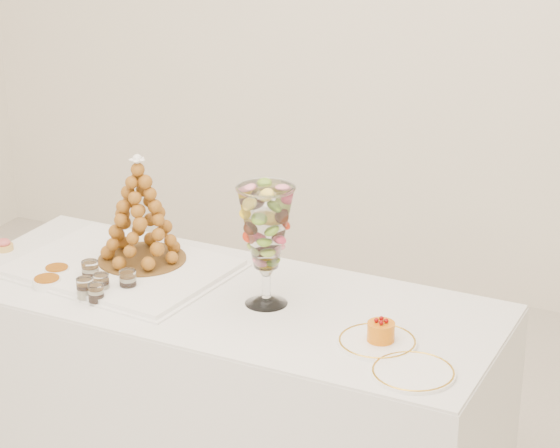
% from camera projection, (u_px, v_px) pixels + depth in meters
% --- Properties ---
extents(buffet_table, '(1.81, 0.78, 0.68)m').
position_uv_depth(buffet_table, '(223.00, 389.00, 3.56)').
color(buffet_table, white).
rests_on(buffet_table, ground).
extents(lace_tray, '(0.73, 0.58, 0.02)m').
position_uv_depth(lace_tray, '(122.00, 268.00, 3.61)').
color(lace_tray, white).
rests_on(lace_tray, buffet_table).
extents(macaron_vase, '(0.17, 0.17, 0.38)m').
position_uv_depth(macaron_vase, '(266.00, 229.00, 3.30)').
color(macaron_vase, white).
rests_on(macaron_vase, buffet_table).
extents(cake_plate, '(0.23, 0.23, 0.01)m').
position_uv_depth(cake_plate, '(377.00, 342.00, 3.13)').
color(cake_plate, white).
rests_on(cake_plate, buffet_table).
extents(spare_plate, '(0.23, 0.23, 0.01)m').
position_uv_depth(spare_plate, '(413.00, 372.00, 2.97)').
color(spare_plate, white).
rests_on(spare_plate, buffet_table).
extents(pink_tart, '(0.07, 0.07, 0.04)m').
position_uv_depth(pink_tart, '(4.00, 245.00, 3.78)').
color(pink_tart, tan).
rests_on(pink_tart, buffet_table).
extents(verrine_a, '(0.06, 0.06, 0.07)m').
position_uv_depth(verrine_a, '(90.00, 272.00, 3.52)').
color(verrine_a, white).
rests_on(verrine_a, buffet_table).
extents(verrine_b, '(0.05, 0.05, 0.07)m').
position_uv_depth(verrine_b, '(101.00, 284.00, 3.43)').
color(verrine_b, white).
rests_on(verrine_b, buffet_table).
extents(verrine_c, '(0.06, 0.06, 0.07)m').
position_uv_depth(verrine_c, '(128.00, 281.00, 3.45)').
color(verrine_c, white).
rests_on(verrine_c, buffet_table).
extents(verrine_d, '(0.06, 0.06, 0.07)m').
position_uv_depth(verrine_d, '(85.00, 289.00, 3.40)').
color(verrine_d, white).
rests_on(verrine_d, buffet_table).
extents(verrine_e, '(0.06, 0.06, 0.07)m').
position_uv_depth(verrine_e, '(96.00, 294.00, 3.37)').
color(verrine_e, white).
rests_on(verrine_e, buffet_table).
extents(ramekin_back, '(0.08, 0.08, 0.03)m').
position_uv_depth(ramekin_back, '(57.00, 272.00, 3.58)').
color(ramekin_back, white).
rests_on(ramekin_back, buffet_table).
extents(ramekin_front, '(0.09, 0.09, 0.03)m').
position_uv_depth(ramekin_front, '(47.00, 283.00, 3.49)').
color(ramekin_front, white).
rests_on(ramekin_front, buffet_table).
extents(croquembouche, '(0.31, 0.31, 0.37)m').
position_uv_depth(croquembouche, '(140.00, 210.00, 3.58)').
color(croquembouche, brown).
rests_on(croquembouche, lace_tray).
extents(mousse_cake, '(0.08, 0.08, 0.07)m').
position_uv_depth(mousse_cake, '(381.00, 331.00, 3.12)').
color(mousse_cake, orange).
rests_on(mousse_cake, cake_plate).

